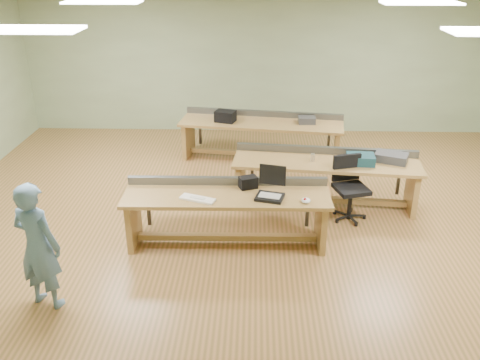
# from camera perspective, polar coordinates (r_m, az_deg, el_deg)

# --- Properties ---
(floor) EXTENTS (10.00, 10.00, 0.00)m
(floor) POSITION_cam_1_polar(r_m,az_deg,el_deg) (7.86, 2.02, -3.89)
(floor) COLOR #A36D3E
(floor) RESTS_ON ground
(ceiling) EXTENTS (10.00, 10.00, 0.00)m
(ceiling) POSITION_cam_1_polar(r_m,az_deg,el_deg) (6.95, 2.40, 18.42)
(ceiling) COLOR silver
(ceiling) RESTS_ON wall_back
(wall_back) EXTENTS (10.00, 0.04, 3.00)m
(wall_back) POSITION_cam_1_polar(r_m,az_deg,el_deg) (11.14, 2.09, 12.94)
(wall_back) COLOR #9EB488
(wall_back) RESTS_ON floor
(wall_front) EXTENTS (10.00, 0.04, 3.00)m
(wall_front) POSITION_cam_1_polar(r_m,az_deg,el_deg) (3.67, 2.52, -13.08)
(wall_front) COLOR #9EB488
(wall_front) RESTS_ON floor
(fluor_panels) EXTENTS (6.20, 3.50, 0.03)m
(fluor_panels) POSITION_cam_1_polar(r_m,az_deg,el_deg) (6.95, 2.40, 18.18)
(fluor_panels) COLOR white
(fluor_panels) RESTS_ON ceiling
(workbench_front) EXTENTS (2.77, 0.78, 0.86)m
(workbench_front) POSITION_cam_1_polar(r_m,az_deg,el_deg) (6.89, -1.48, -2.99)
(workbench_front) COLOR #AA7B47
(workbench_front) RESTS_ON floor
(workbench_mid) EXTENTS (2.93, 1.04, 0.86)m
(workbench_mid) POSITION_cam_1_polar(r_m,az_deg,el_deg) (8.05, 9.58, 0.90)
(workbench_mid) COLOR #AA7B47
(workbench_mid) RESTS_ON floor
(workbench_back) EXTENTS (3.16, 1.23, 0.86)m
(workbench_back) POSITION_cam_1_polar(r_m,az_deg,el_deg) (9.77, 2.42, 5.54)
(workbench_back) COLOR #AA7B47
(workbench_back) RESTS_ON floor
(person) EXTENTS (0.65, 0.53, 1.53)m
(person) POSITION_cam_1_polar(r_m,az_deg,el_deg) (6.04, -21.74, -6.90)
(person) COLOR #698BAC
(person) RESTS_ON floor
(laptop_base) EXTENTS (0.42, 0.37, 0.04)m
(laptop_base) POSITION_cam_1_polar(r_m,az_deg,el_deg) (6.67, 3.36, -1.93)
(laptop_base) COLOR black
(laptop_base) RESTS_ON workbench_front
(laptop_screen) EXTENTS (0.35, 0.11, 0.28)m
(laptop_screen) POSITION_cam_1_polar(r_m,az_deg,el_deg) (6.68, 3.69, 0.57)
(laptop_screen) COLOR black
(laptop_screen) RESTS_ON laptop_base
(keyboard) EXTENTS (0.49, 0.31, 0.03)m
(keyboard) POSITION_cam_1_polar(r_m,az_deg,el_deg) (6.65, -4.80, -2.12)
(keyboard) COLOR white
(keyboard) RESTS_ON workbench_front
(trackball_mouse) EXTENTS (0.12, 0.14, 0.06)m
(trackball_mouse) POSITION_cam_1_polar(r_m,az_deg,el_deg) (6.61, 7.41, -2.29)
(trackball_mouse) COLOR white
(trackball_mouse) RESTS_ON workbench_front
(camera_bag) EXTENTS (0.28, 0.23, 0.16)m
(camera_bag) POSITION_cam_1_polar(r_m,az_deg,el_deg) (6.93, 0.93, -0.27)
(camera_bag) COLOR black
(camera_bag) RESTS_ON workbench_front
(task_chair) EXTENTS (0.64, 0.64, 0.96)m
(task_chair) POSITION_cam_1_polar(r_m,az_deg,el_deg) (7.79, 12.14, -1.81)
(task_chair) COLOR black
(task_chair) RESTS_ON floor
(parts_bin_teal) EXTENTS (0.43, 0.33, 0.14)m
(parts_bin_teal) POSITION_cam_1_polar(r_m,az_deg,el_deg) (7.93, 13.37, 2.28)
(parts_bin_teal) COLOR #143742
(parts_bin_teal) RESTS_ON workbench_mid
(parts_bin_grey) EXTENTS (0.56, 0.47, 0.13)m
(parts_bin_grey) POSITION_cam_1_polar(r_m,az_deg,el_deg) (8.15, 16.62, 2.45)
(parts_bin_grey) COLOR #323235
(parts_bin_grey) RESTS_ON workbench_mid
(mug) EXTENTS (0.18, 0.18, 0.11)m
(mug) POSITION_cam_1_polar(r_m,az_deg,el_deg) (7.98, 11.73, 2.42)
(mug) COLOR #323235
(mug) RESTS_ON workbench_mid
(drinks_can) EXTENTS (0.08, 0.08, 0.12)m
(drinks_can) POSITION_cam_1_polar(r_m,az_deg,el_deg) (7.90, 8.16, 2.51)
(drinks_can) COLOR silver
(drinks_can) RESTS_ON workbench_mid
(storage_box_back) EXTENTS (0.43, 0.36, 0.21)m
(storage_box_back) POSITION_cam_1_polar(r_m,az_deg,el_deg) (9.66, -1.65, 7.17)
(storage_box_back) COLOR black
(storage_box_back) RESTS_ON workbench_back
(tray_back) EXTENTS (0.32, 0.24, 0.12)m
(tray_back) POSITION_cam_1_polar(r_m,az_deg,el_deg) (9.65, 7.51, 6.69)
(tray_back) COLOR #323235
(tray_back) RESTS_ON workbench_back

